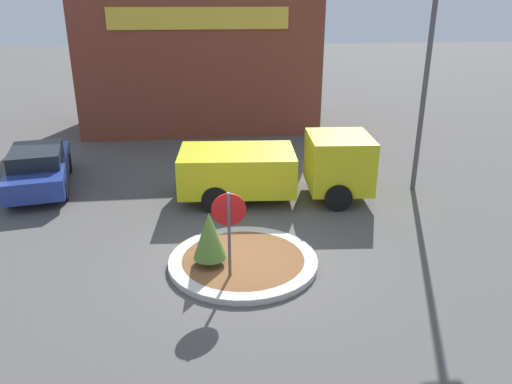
# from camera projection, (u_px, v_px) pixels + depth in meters

# --- Properties ---
(ground_plane) EXTENTS (120.00, 120.00, 0.00)m
(ground_plane) POSITION_uv_depth(u_px,v_px,m) (243.00, 264.00, 12.14)
(ground_plane) COLOR #514F4C
(traffic_island) EXTENTS (3.62, 3.62, 0.15)m
(traffic_island) POSITION_uv_depth(u_px,v_px,m) (243.00, 261.00, 12.11)
(traffic_island) COLOR #BCB7AD
(traffic_island) RESTS_ON ground_plane
(stop_sign) EXTENTS (0.76, 0.07, 2.17)m
(stop_sign) POSITION_uv_depth(u_px,v_px,m) (229.00, 221.00, 10.85)
(stop_sign) COLOR #4C4C51
(stop_sign) RESTS_ON ground_plane
(island_shrub) EXTENTS (0.79, 0.79, 1.32)m
(island_shrub) POSITION_uv_depth(u_px,v_px,m) (209.00, 235.00, 11.58)
(island_shrub) COLOR brown
(island_shrub) RESTS_ON traffic_island
(utility_truck) EXTENTS (6.12, 2.76, 2.04)m
(utility_truck) POSITION_uv_depth(u_px,v_px,m) (279.00, 167.00, 15.75)
(utility_truck) COLOR gold
(utility_truck) RESTS_ON ground_plane
(storefront_building) EXTENTS (10.91, 6.07, 6.03)m
(storefront_building) POSITION_uv_depth(u_px,v_px,m) (200.00, 63.00, 24.55)
(storefront_building) COLOR brown
(storefront_building) RESTS_ON ground_plane
(parked_sedan_blue) EXTENTS (2.58, 4.90, 1.44)m
(parked_sedan_blue) POSITION_uv_depth(u_px,v_px,m) (39.00, 167.00, 16.69)
(parked_sedan_blue) COLOR navy
(parked_sedan_blue) RESTS_ON ground_plane
(light_pole) EXTENTS (0.70, 0.30, 7.71)m
(light_pole) POSITION_uv_depth(u_px,v_px,m) (429.00, 54.00, 15.30)
(light_pole) COLOR #4C4C51
(light_pole) RESTS_ON ground_plane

